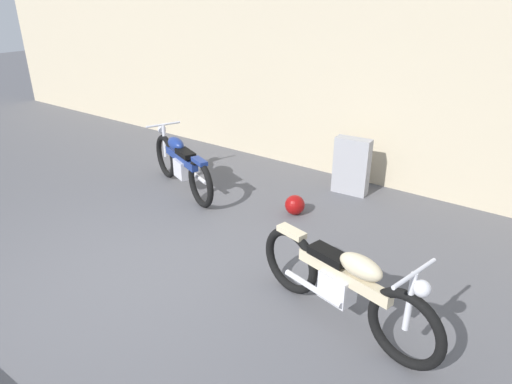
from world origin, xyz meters
TOP-DOWN VIEW (x-y plane):
  - ground_plane at (0.00, 0.00)m, footprint 40.00×40.00m
  - building_wall at (0.00, 4.17)m, footprint 18.00×0.30m
  - stone_marker at (0.90, 3.48)m, footprint 0.55×0.24m
  - helmet at (0.60, 2.36)m, footprint 0.28×0.28m
  - motorcycle_blue at (-1.25, 2.04)m, footprint 1.92×0.94m
  - motorcycle_cream at (2.14, 0.69)m, footprint 2.01×0.71m

SIDE VIEW (x-z plane):
  - ground_plane at x=0.00m, z-range 0.00..0.00m
  - helmet at x=0.60m, z-range 0.00..0.28m
  - stone_marker at x=0.90m, z-range 0.00..0.87m
  - motorcycle_blue at x=-1.25m, z-range -0.02..0.90m
  - motorcycle_cream at x=2.14m, z-range -0.02..0.90m
  - building_wall at x=0.00m, z-range 0.00..3.59m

